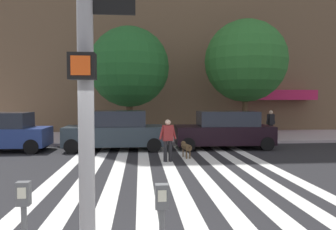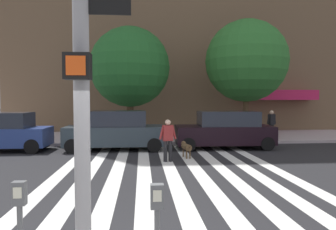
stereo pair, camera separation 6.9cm
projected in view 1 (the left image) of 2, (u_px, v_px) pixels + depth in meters
ground_plane at (138, 173)px, 10.34m from camera, size 160.00×160.00×0.00m
sidewalk_far at (139, 137)px, 19.60m from camera, size 80.00×6.00×0.15m
crosswalk_stripes at (172, 172)px, 10.43m from camera, size 7.65×12.03×0.01m
parking_meter_curbside at (162, 229)px, 3.33m from camera, size 0.14×0.11×1.36m
parking_meter_second_along at (24, 225)px, 3.43m from camera, size 0.14×0.11×1.36m
parked_car_behind_first at (116, 131)px, 15.05m from camera, size 4.66×2.01×1.88m
parked_car_third_in_line at (224, 130)px, 15.53m from camera, size 4.75×2.08×1.84m
street_tree_nearest at (129, 67)px, 18.44m from camera, size 4.70×4.70×6.53m
street_tree_middle at (246, 61)px, 19.11m from camera, size 4.97×4.97×7.10m
pedestrian_dog_walker at (168, 138)px, 12.17m from camera, size 0.71×0.30×1.64m
dog_on_leash at (186, 147)px, 13.06m from camera, size 0.37×1.06×0.65m
pedestrian_bystander at (271, 123)px, 18.25m from camera, size 0.68×0.37×1.64m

